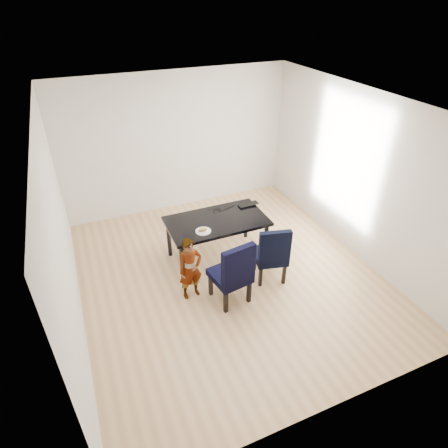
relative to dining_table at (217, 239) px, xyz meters
name	(u,v)px	position (x,y,z in m)	size (l,w,h in m)	color
floor	(229,275)	(0.00, -0.50, -0.38)	(4.50, 5.00, 0.01)	tan
ceiling	(230,105)	(0.00, -0.50, 2.33)	(4.50, 5.00, 0.01)	white
wall_back	(177,143)	(0.00, 2.00, 0.98)	(4.50, 0.01, 2.70)	silver
wall_front	(342,327)	(0.00, -3.00, 0.98)	(4.50, 0.01, 2.70)	silver
wall_left	(60,237)	(-2.25, -0.50, 0.98)	(0.01, 5.00, 2.70)	silver
wall_right	(357,175)	(2.25, -0.50, 0.98)	(0.01, 5.00, 2.70)	silver
dining_table	(217,239)	(0.00, 0.00, 0.00)	(1.60, 0.90, 0.75)	black
chair_left	(230,270)	(-0.20, -0.99, 0.15)	(0.50, 0.52, 1.05)	black
chair_right	(270,251)	(0.57, -0.78, 0.12)	(0.47, 0.49, 0.98)	black
child	(190,269)	(-0.70, -0.70, 0.13)	(0.37, 0.24, 1.00)	red
plate	(203,231)	(-0.32, -0.23, 0.38)	(0.24, 0.24, 0.01)	silver
sandwich	(202,229)	(-0.33, -0.23, 0.42)	(0.15, 0.07, 0.06)	#A3853A
laptop	(247,203)	(0.68, 0.28, 0.39)	(0.36, 0.23, 0.03)	black
cable_tangle	(218,211)	(0.12, 0.24, 0.38)	(0.16, 0.16, 0.01)	black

